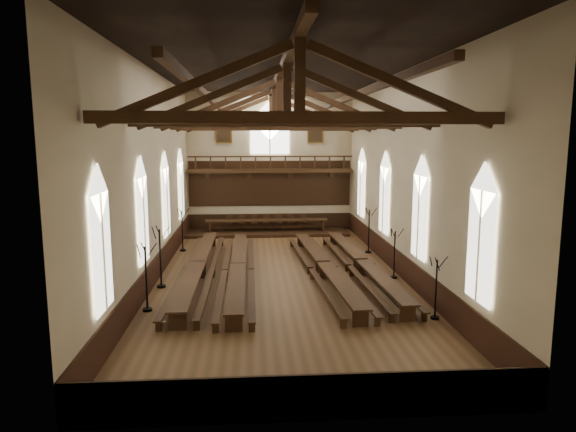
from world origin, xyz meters
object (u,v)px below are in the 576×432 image
candelabrum_left_mid (161,269)px  candelabrum_right_mid (394,263)px  refectory_row_c (323,265)px  dais (267,232)px  candelabrum_right_far (369,239)px  candelabrum_right_near (435,300)px  refectory_row_b (238,267)px  candelabrum_left_near (147,290)px  refectory_row_a (199,265)px  refectory_row_d (362,263)px  candelabrum_left_far (183,238)px  high_table (267,221)px

candelabrum_left_mid → candelabrum_right_mid: (11.10, 0.77, -0.12)m
refectory_row_c → dais: size_ratio=1.28×
candelabrum_right_mid → candelabrum_right_far: 5.51m
refectory_row_c → candelabrum_right_near: candelabrum_right_near is taller
candelabrum_right_near → refectory_row_c: bearing=118.5°
refectory_row_b → dais: 11.65m
candelabrum_left_mid → dais: bearing=67.6°
dais → candelabrum_left_mid: candelabrum_left_mid is taller
candelabrum_right_mid → candelabrum_right_far: size_ratio=0.91×
refectory_row_c → candelabrum_left_near: bearing=-149.2°
candelabrum_right_far → candelabrum_left_mid: bearing=-150.5°
refectory_row_a → candelabrum_right_near: 11.63m
candelabrum_left_near → candelabrum_left_mid: bearing=90.0°
refectory_row_d → candelabrum_right_near: (1.40, -6.65, 0.19)m
refectory_row_d → candelabrum_left_far: candelabrum_left_far is taller
dais → candelabrum_left_near: (-5.25, -15.98, 0.74)m
refectory_row_b → candelabrum_left_near: size_ratio=5.28×
refectory_row_d → dais: 11.90m
candelabrum_left_far → refectory_row_b: bearing=-61.0°
dais → candelabrum_right_near: candelabrum_right_near is taller
refectory_row_c → candelabrum_right_far: bearing=55.3°
refectory_row_d → candelabrum_right_near: candelabrum_right_near is taller
candelabrum_right_near → candelabrum_right_mid: candelabrum_right_mid is taller
refectory_row_a → refectory_row_d: bearing=0.3°
refectory_row_a → candelabrum_right_mid: bearing=-5.5°
candelabrum_left_far → candelabrum_right_far: bearing=-6.6°
refectory_row_b → refectory_row_c: size_ratio=1.00×
refectory_row_d → high_table: (-4.45, 11.03, 0.34)m
candelabrum_left_mid → refectory_row_c: bearing=10.0°
candelabrum_left_near → candelabrum_right_mid: candelabrum_left_near is taller
high_table → candelabrum_right_far: size_ratio=3.16×
refectory_row_a → refectory_row_d: refectory_row_a is taller
candelabrum_right_far → refectory_row_b: bearing=-146.6°
candelabrum_right_mid → refectory_row_d: bearing=145.4°
candelabrum_left_mid → candelabrum_left_far: bearing=90.0°
refectory_row_b → candelabrum_right_mid: 7.63m
refectory_row_d → dais: refectory_row_d is taller
refectory_row_c → high_table: high_table is taller
dais → candelabrum_left_near: size_ratio=4.11×
refectory_row_c → refectory_row_a: bearing=176.9°
refectory_row_c → high_table: bearing=102.1°
refectory_row_d → dais: size_ratio=1.27×
dais → candelabrum_right_near: size_ratio=4.67×
dais → candelabrum_right_near: 18.63m
refectory_row_c → candelabrum_right_far: 5.99m
high_table → candelabrum_left_far: candelabrum_left_far is taller
refectory_row_b → candelabrum_right_far: size_ratio=5.34×
dais → high_table: 0.79m
high_table → refectory_row_c: bearing=-77.9°
refectory_row_d → candelabrum_left_near: bearing=-152.9°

